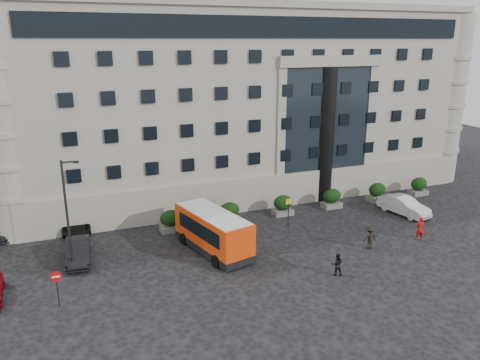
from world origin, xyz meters
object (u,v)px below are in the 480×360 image
(hedge_c, at_px, (283,205))
(no_entry_sign, at_px, (57,282))
(hedge_f, at_px, (419,186))
(pedestrian_c, at_px, (370,237))
(pedestrian_a, at_px, (420,229))
(pedestrian_b, at_px, (337,264))
(hedge_a, at_px, (171,221))
(hedge_d, at_px, (332,198))
(hedge_e, at_px, (377,192))
(parked_car_c, at_px, (2,228))
(red_truck, at_px, (35,195))
(bus_stop_sign, at_px, (289,208))
(hedge_b, at_px, (229,212))
(parked_car_d, at_px, (74,222))
(minibus, at_px, (213,230))
(white_taxi, at_px, (404,206))
(parked_car_b, at_px, (78,251))
(street_lamp, at_px, (68,214))

(hedge_c, height_order, no_entry_sign, no_entry_sign)
(hedge_f, height_order, pedestrian_c, hedge_f)
(pedestrian_a, xyz_separation_m, pedestrian_b, (-9.37, -2.58, -0.16))
(hedge_f, relative_size, no_entry_sign, 0.79)
(hedge_a, distance_m, hedge_d, 15.60)
(hedge_e, distance_m, pedestrian_a, 9.48)
(hedge_c, distance_m, parked_car_c, 23.78)
(parked_car_c, bearing_deg, red_truck, 70.39)
(red_truck, bearing_deg, bus_stop_sign, -43.45)
(pedestrian_b, height_order, pedestrian_c, pedestrian_c)
(hedge_b, height_order, pedestrian_a, pedestrian_a)
(pedestrian_c, bearing_deg, parked_car_d, -34.48)
(hedge_e, height_order, red_truck, red_truck)
(hedge_d, height_order, parked_car_d, hedge_d)
(hedge_a, xyz_separation_m, hedge_d, (15.60, 0.00, 0.00))
(hedge_e, relative_size, hedge_f, 1.00)
(minibus, height_order, red_truck, red_truck)
(bus_stop_sign, height_order, pedestrian_b, bus_stop_sign)
(hedge_b, distance_m, hedge_d, 10.40)
(pedestrian_b, relative_size, pedestrian_c, 0.89)
(parked_car_c, relative_size, pedestrian_c, 2.62)
(red_truck, distance_m, parked_car_c, 5.72)
(hedge_e, distance_m, pedestrian_b, 16.84)
(hedge_e, bearing_deg, bus_stop_sign, -166.08)
(hedge_b, height_order, white_taxi, hedge_b)
(parked_car_b, bearing_deg, minibus, -7.73)
(street_lamp, xyz_separation_m, minibus, (9.99, -0.16, -2.67))
(pedestrian_c, bearing_deg, minibus, -23.42)
(hedge_f, distance_m, minibus, 24.47)
(hedge_a, height_order, bus_stop_sign, bus_stop_sign)
(hedge_a, xyz_separation_m, parked_car_c, (-13.00, 4.20, -0.25))
(hedge_d, xyz_separation_m, parked_car_b, (-23.14, -2.94, -0.16))
(hedge_a, distance_m, bus_stop_sign, 9.94)
(parked_car_d, bearing_deg, white_taxi, -17.46)
(pedestrian_b, bearing_deg, white_taxi, -122.68)
(red_truck, bearing_deg, no_entry_sign, -97.57)
(hedge_d, xyz_separation_m, minibus, (-13.55, -4.96, 0.77))
(bus_stop_sign, height_order, parked_car_b, bus_stop_sign)
(no_entry_sign, distance_m, minibus, 11.71)
(pedestrian_b, distance_m, pedestrian_c, 5.43)
(street_lamp, bearing_deg, no_entry_sign, -104.72)
(hedge_c, distance_m, parked_car_b, 18.18)
(street_lamp, bearing_deg, hedge_d, 11.53)
(parked_car_c, bearing_deg, bus_stop_sign, -10.85)
(no_entry_sign, bearing_deg, pedestrian_b, -9.04)
(bus_stop_sign, relative_size, parked_car_c, 0.54)
(no_entry_sign, bearing_deg, hedge_f, 14.17)
(hedge_b, bearing_deg, minibus, -122.43)
(hedge_f, bearing_deg, parked_car_b, -174.99)
(street_lamp, height_order, parked_car_b, street_lamp)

